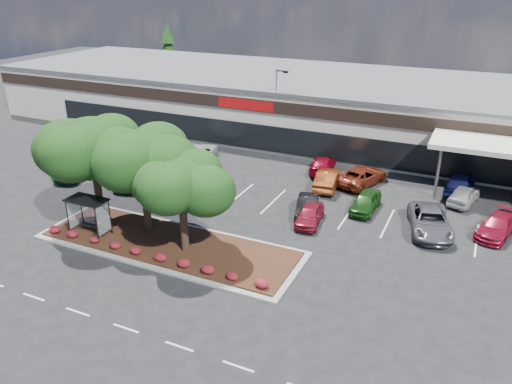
% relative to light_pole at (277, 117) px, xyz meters
% --- Properties ---
extents(ground, '(160.00, 160.00, 0.00)m').
position_rel_light_pole_xyz_m(ground, '(2.95, -24.57, -3.66)').
color(ground, black).
rests_on(ground, ground).
extents(retail_store, '(80.40, 25.20, 6.25)m').
position_rel_light_pole_xyz_m(retail_store, '(3.01, 9.34, -0.51)').
color(retail_store, beige).
rests_on(retail_store, ground).
extents(landscape_island, '(18.00, 6.00, 0.26)m').
position_rel_light_pole_xyz_m(landscape_island, '(0.95, -20.57, -3.54)').
color(landscape_island, gray).
rests_on(landscape_island, ground).
extents(lane_markings, '(33.12, 20.06, 0.01)m').
position_rel_light_pole_xyz_m(lane_markings, '(2.81, -14.14, -3.66)').
color(lane_markings, silver).
rests_on(lane_markings, ground).
extents(shrub_row, '(17.00, 0.80, 0.50)m').
position_rel_light_pole_xyz_m(shrub_row, '(0.95, -22.67, -3.15)').
color(shrub_row, maroon).
rests_on(shrub_row, landscape_island).
extents(bus_shelter, '(2.75, 1.55, 2.59)m').
position_rel_light_pole_xyz_m(bus_shelter, '(-4.55, -21.62, -1.36)').
color(bus_shelter, black).
rests_on(bus_shelter, landscape_island).
extents(island_tree_west, '(7.20, 7.20, 7.89)m').
position_rel_light_pole_xyz_m(island_tree_west, '(-5.05, -20.07, 0.54)').
color(island_tree_west, black).
rests_on(island_tree_west, landscape_island).
extents(island_tree_mid, '(6.60, 6.60, 7.32)m').
position_rel_light_pole_xyz_m(island_tree_mid, '(-1.55, -19.37, 0.26)').
color(island_tree_mid, black).
rests_on(island_tree_mid, landscape_island).
extents(island_tree_east, '(5.80, 5.80, 6.50)m').
position_rel_light_pole_xyz_m(island_tree_east, '(2.45, -20.87, -0.15)').
color(island_tree_east, black).
rests_on(island_tree_east, landscape_island).
extents(conifer_north_west, '(4.40, 4.40, 10.00)m').
position_rel_light_pole_xyz_m(conifer_north_west, '(-27.05, 21.43, 1.34)').
color(conifer_north_west, black).
rests_on(conifer_north_west, ground).
extents(person_waiting, '(0.69, 0.53, 1.69)m').
position_rel_light_pole_xyz_m(person_waiting, '(-3.84, -21.70, -2.56)').
color(person_waiting, '#594C47').
rests_on(person_waiting, landscape_island).
extents(light_pole, '(1.38, 0.88, 8.36)m').
position_rel_light_pole_xyz_m(light_pole, '(0.00, 0.00, 0.00)').
color(light_pole, gray).
rests_on(light_pole, ground).
extents(car_0, '(3.20, 5.53, 1.45)m').
position_rel_light_pole_xyz_m(car_0, '(-13.59, -13.46, -2.94)').
color(car_0, '#1E4D28').
rests_on(car_0, ground).
extents(car_1, '(4.18, 6.49, 1.66)m').
position_rel_light_pole_xyz_m(car_1, '(-7.80, -12.38, -2.83)').
color(car_1, silver).
rests_on(car_1, ground).
extents(car_2, '(4.49, 6.31, 1.70)m').
position_rel_light_pole_xyz_m(car_2, '(-5.47, -12.16, -2.81)').
color(car_2, maroon).
rests_on(car_2, ground).
extents(car_3, '(2.64, 5.05, 1.40)m').
position_rel_light_pole_xyz_m(car_3, '(-1.91, -11.61, -2.96)').
color(car_3, '#9D341C').
rests_on(car_3, ground).
extents(car_4, '(2.04, 4.16, 1.36)m').
position_rel_light_pole_xyz_m(car_4, '(8.30, -13.44, -2.98)').
color(car_4, maroon).
rests_on(car_4, ground).
extents(car_5, '(2.36, 4.33, 1.35)m').
position_rel_light_pole_xyz_m(car_5, '(7.64, -12.22, -2.99)').
color(car_5, black).
rests_on(car_5, ground).
extents(car_6, '(1.87, 4.28, 1.44)m').
position_rel_light_pole_xyz_m(car_6, '(11.44, -9.68, -2.94)').
color(car_6, '#1A4513').
rests_on(car_6, ground).
extents(car_7, '(3.97, 6.22, 1.60)m').
position_rel_light_pole_xyz_m(car_7, '(16.32, -11.18, -2.86)').
color(car_7, '#54555B').
rests_on(car_7, ground).
extents(car_8, '(3.20, 5.06, 1.37)m').
position_rel_light_pole_xyz_m(car_8, '(20.61, -9.71, -2.98)').
color(car_8, maroon).
rests_on(car_8, ground).
extents(car_9, '(1.95, 4.44, 1.49)m').
position_rel_light_pole_xyz_m(car_9, '(-8.92, -5.63, -2.92)').
color(car_9, white).
rests_on(car_9, ground).
extents(car_10, '(4.23, 6.30, 1.60)m').
position_rel_light_pole_xyz_m(car_10, '(-5.74, -5.32, -2.86)').
color(car_10, '#BEBEBE').
rests_on(car_10, ground).
extents(car_12, '(2.55, 4.97, 1.38)m').
position_rel_light_pole_xyz_m(car_12, '(5.93, -3.13, -2.97)').
color(car_12, maroon).
rests_on(car_12, ground).
extents(car_13, '(4.03, 6.01, 1.53)m').
position_rel_light_pole_xyz_m(car_13, '(9.88, -4.63, -2.90)').
color(car_13, maroon).
rests_on(car_13, ground).
extents(car_14, '(2.22, 4.97, 1.58)m').
position_rel_light_pole_xyz_m(car_14, '(7.49, -6.57, -2.87)').
color(car_14, maroon).
rests_on(car_14, ground).
extents(car_15, '(2.42, 5.08, 1.68)m').
position_rel_light_pole_xyz_m(car_15, '(17.64, -2.97, -2.82)').
color(car_15, navy).
rests_on(car_15, ground).
extents(car_16, '(2.53, 4.48, 1.44)m').
position_rel_light_pole_xyz_m(car_16, '(18.11, -5.05, -2.94)').
color(car_16, silver).
rests_on(car_16, ground).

